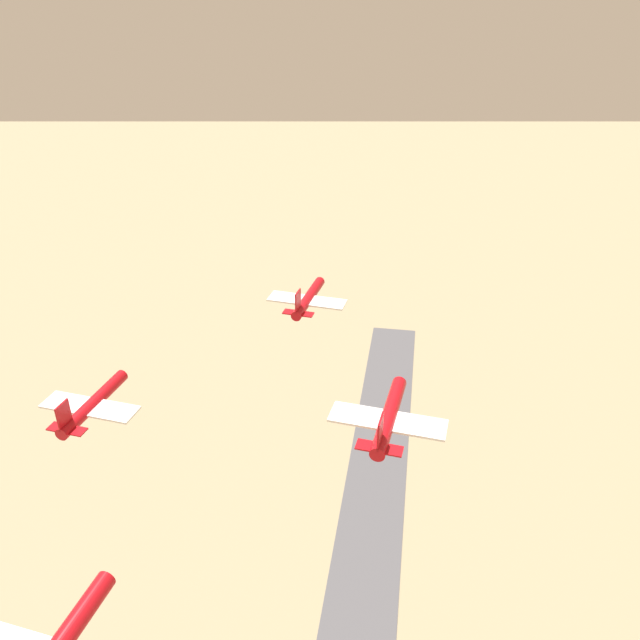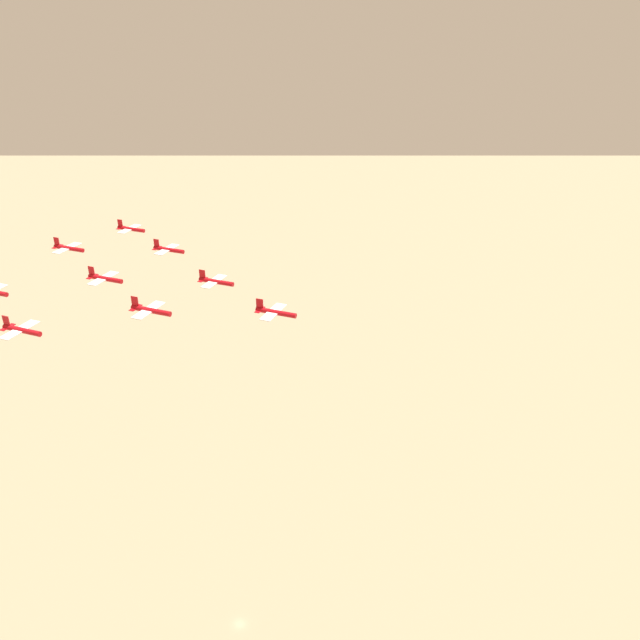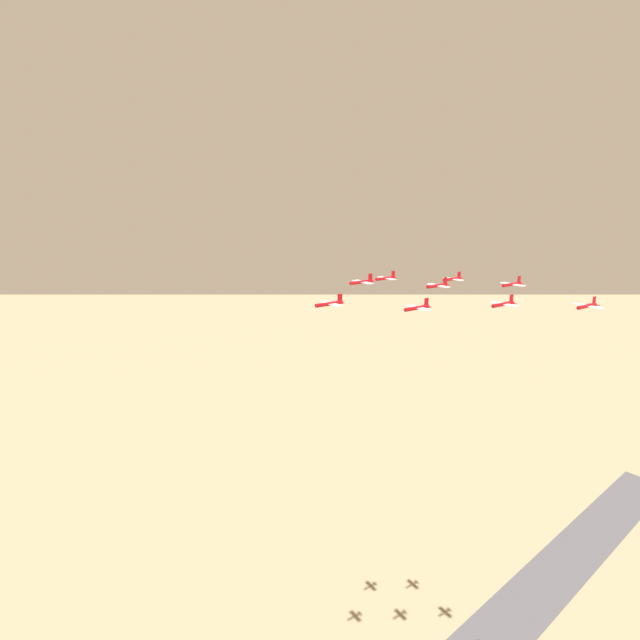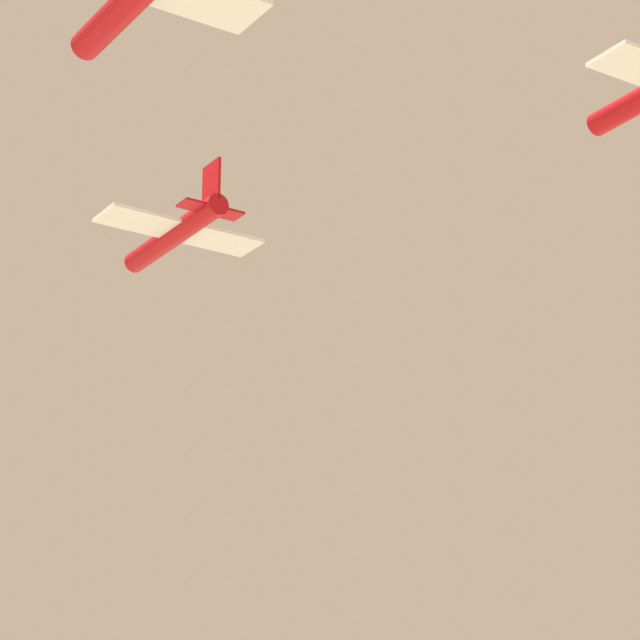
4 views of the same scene
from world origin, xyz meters
The scene contains 1 object.
jet_0 centered at (59.29, -31.98, 166.21)m, with size 7.69×7.48×2.60m.
Camera 4 is at (-0.04, -24.53, 140.96)m, focal length 85.00 mm.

